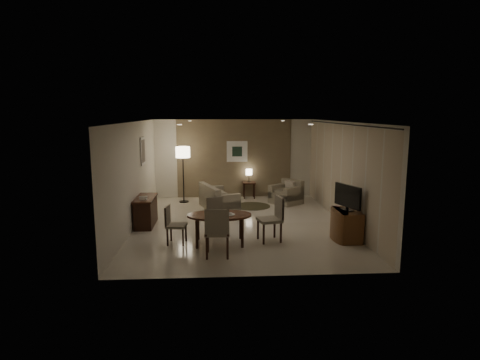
{
  "coord_description": "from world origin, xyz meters",
  "views": [
    {
      "loc": [
        -0.65,
        -10.35,
        2.95
      ],
      "look_at": [
        0.0,
        0.2,
        1.15
      ],
      "focal_mm": 30.0,
      "sensor_mm": 36.0,
      "label": 1
    }
  ],
  "objects": [
    {
      "name": "side_table",
      "position": [
        0.5,
        3.23,
        0.28
      ],
      "size": [
        0.44,
        0.44,
        0.56
      ],
      "primitive_type": null,
      "color": "black",
      "rests_on": "floor"
    },
    {
      "name": "downlight_fr",
      "position": [
        1.4,
        1.8,
        2.69
      ],
      "size": [
        0.1,
        0.1,
        0.01
      ],
      "primitive_type": "cylinder",
      "color": "white",
      "rests_on": "ceiling"
    },
    {
      "name": "fruit_apple",
      "position": [
        -0.75,
        -1.56,
        0.74
      ],
      "size": [
        0.09,
        0.09,
        0.09
      ],
      "primitive_type": "sphere",
      "color": "#A82E13",
      "rests_on": "plate_a"
    },
    {
      "name": "round_rug",
      "position": [
        0.5,
        1.98,
        0.01
      ],
      "size": [
        1.14,
        1.14,
        0.01
      ],
      "primitive_type": "cylinder",
      "color": "#3D3822",
      "rests_on": "floor"
    },
    {
      "name": "downlight_fl",
      "position": [
        -1.4,
        1.8,
        2.69
      ],
      "size": [
        0.1,
        0.1,
        0.01
      ],
      "primitive_type": "cylinder",
      "color": "white",
      "rests_on": "ceiling"
    },
    {
      "name": "taupe_accent",
      "position": [
        0.0,
        3.48,
        1.35
      ],
      "size": [
        3.96,
        0.03,
        2.7
      ],
      "primitive_type": "cube",
      "color": "#796B4B",
      "rests_on": "wall_back"
    },
    {
      "name": "downlight_nr",
      "position": [
        1.4,
        -1.8,
        2.69
      ],
      "size": [
        0.1,
        0.1,
        0.01
      ],
      "primitive_type": "cylinder",
      "color": "white",
      "rests_on": "ceiling"
    },
    {
      "name": "sofa",
      "position": [
        -0.55,
        1.69,
        0.38
      ],
      "size": [
        1.77,
        1.28,
        0.75
      ],
      "primitive_type": null,
      "rotation": [
        0.0,
        0.0,
        1.91
      ],
      "color": "gray",
      "rests_on": "floor"
    },
    {
      "name": "telephone",
      "position": [
        -2.49,
        -0.3,
        0.8
      ],
      "size": [
        0.2,
        0.14,
        0.09
      ],
      "primitive_type": null,
      "color": "white",
      "rests_on": "console_desk"
    },
    {
      "name": "chair_far",
      "position": [
        -0.61,
        -0.92,
        0.44
      ],
      "size": [
        0.56,
        0.56,
        0.89
      ],
      "primitive_type": null,
      "rotation": [
        0.0,
        0.0,
        0.37
      ],
      "color": "gray",
      "rests_on": "floor"
    },
    {
      "name": "chair_near",
      "position": [
        -0.63,
        -2.4,
        0.52
      ],
      "size": [
        0.52,
        0.52,
        1.05
      ],
      "primitive_type": null,
      "rotation": [
        0.0,
        0.0,
        3.11
      ],
      "color": "gray",
      "rests_on": "floor"
    },
    {
      "name": "curtain_rod",
      "position": [
        2.68,
        0.0,
        2.64
      ],
      "size": [
        0.03,
        6.8,
        0.03
      ],
      "primitive_type": "cylinder",
      "rotation": [
        1.57,
        0.0,
        0.0
      ],
      "color": "black",
      "rests_on": "wall_right"
    },
    {
      "name": "floor_lamp",
      "position": [
        -1.71,
        2.72,
        0.92
      ],
      "size": [
        0.46,
        0.46,
        1.84
      ],
      "primitive_type": null,
      "color": "#FFE5B7",
      "rests_on": "floor"
    },
    {
      "name": "flat_tv",
      "position": [
        2.38,
        -1.5,
        1.02
      ],
      "size": [
        0.36,
        0.85,
        0.6
      ],
      "primitive_type": null,
      "rotation": [
        0.0,
        0.0,
        0.35
      ],
      "color": "black",
      "rests_on": "tv_cabinet"
    },
    {
      "name": "art_back_frame",
      "position": [
        0.1,
        3.46,
        1.6
      ],
      "size": [
        0.72,
        0.03,
        0.72
      ],
      "primitive_type": "cube",
      "color": "silver",
      "rests_on": "wall_back"
    },
    {
      "name": "downlight_nl",
      "position": [
        -1.4,
        -1.8,
        2.69
      ],
      "size": [
        0.1,
        0.1,
        0.01
      ],
      "primitive_type": "cylinder",
      "color": "white",
      "rests_on": "ceiling"
    },
    {
      "name": "armchair",
      "position": [
        1.63,
        2.29,
        0.38
      ],
      "size": [
        1.16,
        1.17,
        0.76
      ],
      "primitive_type": null,
      "rotation": [
        0.0,
        0.0,
        -0.92
      ],
      "color": "gray",
      "rests_on": "floor"
    },
    {
      "name": "napkin",
      "position": [
        -0.35,
        -1.66,
        0.71
      ],
      "size": [
        0.12,
        0.08,
        0.03
      ],
      "primitive_type": "cube",
      "color": "white",
      "rests_on": "plate_b"
    },
    {
      "name": "dining_table",
      "position": [
        -0.57,
        -1.61,
        0.34
      ],
      "size": [
        1.44,
        0.9,
        0.68
      ],
      "primitive_type": null,
      "color": "#4F2D19",
      "rests_on": "floor"
    },
    {
      "name": "art_left_frame",
      "position": [
        -2.72,
        1.2,
        1.85
      ],
      "size": [
        0.03,
        0.6,
        0.8
      ],
      "primitive_type": "cube",
      "color": "silver",
      "rests_on": "wall_left"
    },
    {
      "name": "console_desk",
      "position": [
        -2.49,
        0.0,
        0.38
      ],
      "size": [
        0.48,
        1.2,
        0.75
      ],
      "primitive_type": null,
      "color": "#4F2D19",
      "rests_on": "floor"
    },
    {
      "name": "room_shell",
      "position": [
        0.0,
        0.4,
        1.35
      ],
      "size": [
        5.5,
        7.0,
        2.7
      ],
      "color": "beige",
      "rests_on": "ground"
    },
    {
      "name": "table_lamp",
      "position": [
        0.5,
        3.25,
        0.81
      ],
      "size": [
        0.22,
        0.22,
        0.5
      ],
      "primitive_type": null,
      "color": "#FFEAC1",
      "rests_on": "side_table"
    },
    {
      "name": "curtain_wall",
      "position": [
        2.68,
        0.0,
        1.32
      ],
      "size": [
        0.08,
        6.7,
        2.58
      ],
      "primitive_type": null,
      "color": "beige",
      "rests_on": "wall_right"
    },
    {
      "name": "plate_a",
      "position": [
        -0.75,
        -1.56,
        0.68
      ],
      "size": [
        0.26,
        0.26,
        0.02
      ],
      "primitive_type": "cylinder",
      "color": "white",
      "rests_on": "dining_table"
    },
    {
      "name": "art_left_canvas",
      "position": [
        -2.71,
        1.2,
        1.85
      ],
      "size": [
        0.01,
        0.46,
        0.64
      ],
      "primitive_type": "cube",
      "color": "gray",
      "rests_on": "wall_left"
    },
    {
      "name": "chair_right",
      "position": [
        0.57,
        -1.49,
        0.52
      ],
      "size": [
        0.59,
        0.59,
        1.03
      ],
      "primitive_type": null,
      "rotation": [
        0.0,
        0.0,
        -1.36
      ],
      "color": "gray",
      "rests_on": "floor"
    },
    {
      "name": "plate_b",
      "position": [
        -0.35,
        -1.66,
        0.68
      ],
      "size": [
        0.26,
        0.26,
        0.02
      ],
      "primitive_type": "cylinder",
      "color": "white",
      "rests_on": "dining_table"
    },
    {
      "name": "tv_cabinet",
      "position": [
        2.4,
        -1.5,
        0.35
      ],
      "size": [
        0.48,
        0.9,
        0.7
      ],
      "primitive_type": null,
      "color": "brown",
      "rests_on": "floor"
    },
    {
      "name": "art_back_canvas",
      "position": [
        0.1,
        3.44,
        1.6
      ],
      "size": [
        0.34,
        0.01,
        0.34
      ],
      "primitive_type": "cube",
      "color": "black",
      "rests_on": "wall_back"
    },
    {
      "name": "chair_left",
      "position": [
        -1.54,
        -1.55,
        0.43
      ],
      "size": [
        0.47,
        0.47,
        0.87
      ],
      "primitive_type": null,
      "rotation": [
        0.0,
        0.0,
        1.45
      ],
      "color": "gray",
      "rests_on": "floor"
    }
  ]
}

